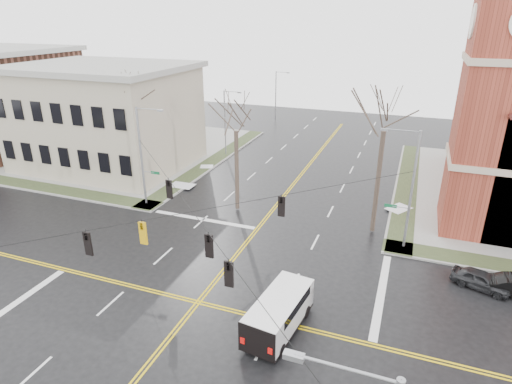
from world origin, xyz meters
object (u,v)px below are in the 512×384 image
(cargo_van, at_px, (281,309))
(tree_nw_far, at_px, (133,103))
(signal_pole_ne, at_px, (410,187))
(signal_pole_nw, at_px, (143,154))
(streetlight_north_a, at_px, (226,120))
(streetlight_north_b, at_px, (277,94))
(parked_car_a, at_px, (481,280))
(tree_ne, at_px, (384,124))
(tree_nw_near, at_px, (236,125))

(cargo_van, xyz_separation_m, tree_nw_far, (-19.23, 14.55, 7.67))
(signal_pole_ne, height_order, signal_pole_nw, same)
(streetlight_north_a, distance_m, streetlight_north_b, 20.00)
(streetlight_north_a, relative_size, parked_car_a, 2.23)
(streetlight_north_b, height_order, cargo_van, streetlight_north_b)
(streetlight_north_b, distance_m, parked_car_a, 48.62)
(parked_car_a, xyz_separation_m, tree_ne, (-7.46, 5.48, 8.37))
(signal_pole_ne, xyz_separation_m, parked_car_a, (5.10, -3.70, -4.34))
(streetlight_north_a, relative_size, cargo_van, 1.42)
(cargo_van, bearing_deg, tree_nw_near, 128.77)
(signal_pole_nw, height_order, tree_nw_far, tree_nw_far)
(parked_car_a, distance_m, tree_nw_near, 21.50)
(signal_pole_nw, xyz_separation_m, tree_nw_far, (-2.48, 2.69, 3.94))
(parked_car_a, relative_size, tree_nw_far, 0.29)
(signal_pole_nw, height_order, streetlight_north_a, signal_pole_nw)
(streetlight_north_b, height_order, tree_nw_far, tree_nw_far)
(tree_nw_near, height_order, tree_ne, tree_ne)
(tree_nw_far, distance_m, tree_nw_near, 10.84)
(parked_car_a, height_order, tree_nw_far, tree_nw_far)
(parked_car_a, height_order, tree_ne, tree_ne)
(parked_car_a, bearing_deg, streetlight_north_a, 72.24)
(streetlight_north_a, xyz_separation_m, cargo_van, (16.09, -28.36, -3.25))
(tree_nw_far, bearing_deg, signal_pole_ne, -6.10)
(streetlight_north_b, bearing_deg, tree_ne, -60.53)
(tree_ne, bearing_deg, streetlight_north_b, 119.47)
(tree_nw_far, bearing_deg, signal_pole_nw, -47.31)
(streetlight_north_a, distance_m, tree_nw_far, 14.84)
(tree_nw_far, distance_m, tree_ne, 22.78)
(signal_pole_nw, xyz_separation_m, streetlight_north_b, (0.67, 36.50, -0.48))
(cargo_van, distance_m, tree_nw_near, 17.48)
(streetlight_north_a, bearing_deg, tree_nw_far, -102.83)
(signal_pole_ne, height_order, tree_nw_far, tree_nw_far)
(signal_pole_nw, distance_m, parked_car_a, 28.32)
(signal_pole_ne, relative_size, tree_ne, 0.72)
(cargo_van, relative_size, tree_ne, 0.45)
(parked_car_a, distance_m, tree_ne, 12.48)
(signal_pole_ne, distance_m, signal_pole_nw, 22.64)
(streetlight_north_a, xyz_separation_m, parked_car_a, (27.07, -20.20, -3.86))
(streetlight_north_a, height_order, parked_car_a, streetlight_north_a)
(streetlight_north_b, distance_m, tree_nw_far, 34.25)
(parked_car_a, relative_size, tree_nw_near, 0.33)
(tree_nw_far, xyz_separation_m, tree_nw_near, (10.76, -0.75, -1.09))
(streetlight_north_a, distance_m, parked_car_a, 34.00)
(signal_pole_ne, xyz_separation_m, signal_pole_nw, (-22.64, 0.00, 0.00))
(streetlight_north_b, xyz_separation_m, tree_nw_near, (7.61, -34.56, 3.34))
(signal_pole_ne, distance_m, parked_car_a, 7.65)
(streetlight_north_b, height_order, tree_nw_near, tree_nw_near)
(cargo_van, height_order, tree_nw_far, tree_nw_far)
(streetlight_north_a, bearing_deg, parked_car_a, -36.72)
(signal_pole_nw, height_order, tree_nw_near, tree_nw_near)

